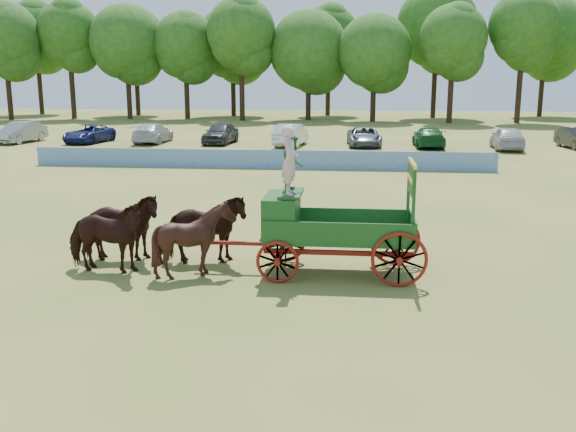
% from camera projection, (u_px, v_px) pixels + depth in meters
% --- Properties ---
extents(ground, '(160.00, 160.00, 0.00)m').
position_uv_depth(ground, '(202.00, 257.00, 18.35)').
color(ground, '#9A8645').
rests_on(ground, ground).
extents(horse_lead_left, '(2.37, 1.24, 1.93)m').
position_uv_depth(horse_lead_left, '(105.00, 237.00, 16.74)').
color(horse_lead_left, black).
rests_on(horse_lead_left, ground).
extents(horse_lead_right, '(2.39, 1.30, 1.93)m').
position_uv_depth(horse_lead_right, '(120.00, 227.00, 17.81)').
color(horse_lead_right, black).
rests_on(horse_lead_right, ground).
extents(horse_wheel_left, '(2.08, 1.93, 1.93)m').
position_uv_depth(horse_wheel_left, '(194.00, 239.00, 16.49)').
color(horse_wheel_left, black).
rests_on(horse_wheel_left, ground).
extents(horse_wheel_right, '(2.45, 1.50, 1.93)m').
position_uv_depth(horse_wheel_right, '(204.00, 230.00, 17.56)').
color(horse_wheel_right, black).
rests_on(horse_wheel_right, ground).
extents(farm_dray, '(6.00, 2.00, 3.88)m').
position_uv_depth(farm_dray, '(311.00, 212.00, 16.59)').
color(farm_dray, maroon).
rests_on(farm_dray, ground).
extents(sponsor_banner, '(26.00, 0.08, 1.05)m').
position_uv_depth(sponsor_banner, '(259.00, 159.00, 35.83)').
color(sponsor_banner, '#1F51A9').
rests_on(sponsor_banner, ground).
extents(parked_cars, '(48.06, 7.12, 1.65)m').
position_uv_depth(parked_cars, '(256.00, 135.00, 47.83)').
color(parked_cars, silver).
rests_on(parked_cars, ground).
extents(treeline, '(90.75, 23.45, 15.87)m').
position_uv_depth(treeline, '(287.00, 37.00, 75.34)').
color(treeline, '#382314').
rests_on(treeline, ground).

